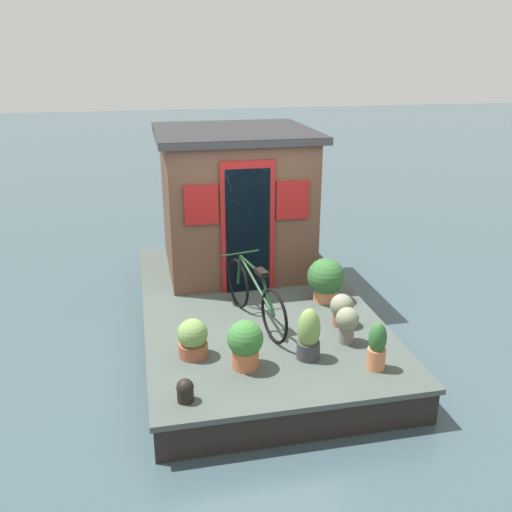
{
  "coord_description": "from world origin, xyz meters",
  "views": [
    {
      "loc": [
        -6.64,
        1.37,
        3.56
      ],
      "look_at": [
        -0.2,
        0.0,
        1.14
      ],
      "focal_mm": 39.41,
      "sensor_mm": 36.0,
      "label": 1
    }
  ],
  "objects_px": {
    "potted_plant_rosemary": "(347,322)",
    "potted_plant_geranium": "(342,308)",
    "potted_plant_lavender": "(309,335)",
    "potted_plant_mint": "(245,343)",
    "bicycle": "(255,296)",
    "potted_plant_thyme": "(193,339)",
    "potted_plant_sage": "(377,347)",
    "houseboat_cabin": "(235,200)",
    "mooring_bollard": "(185,390)",
    "potted_plant_basil": "(326,279)"
  },
  "relations": [
    {
      "from": "potted_plant_rosemary",
      "to": "potted_plant_basil",
      "type": "xyz_separation_m",
      "value": [
        1.14,
        -0.13,
        0.06
      ]
    },
    {
      "from": "potted_plant_sage",
      "to": "mooring_bollard",
      "type": "height_order",
      "value": "potted_plant_sage"
    },
    {
      "from": "potted_plant_mint",
      "to": "bicycle",
      "type": "bearing_deg",
      "value": -17.46
    },
    {
      "from": "potted_plant_lavender",
      "to": "potted_plant_mint",
      "type": "height_order",
      "value": "potted_plant_lavender"
    },
    {
      "from": "potted_plant_rosemary",
      "to": "potted_plant_geranium",
      "type": "bearing_deg",
      "value": -12.19
    },
    {
      "from": "potted_plant_mint",
      "to": "potted_plant_thyme",
      "type": "xyz_separation_m",
      "value": [
        0.34,
        0.51,
        -0.07
      ]
    },
    {
      "from": "potted_plant_basil",
      "to": "mooring_bollard",
      "type": "distance_m",
      "value": 2.78
    },
    {
      "from": "bicycle",
      "to": "potted_plant_basil",
      "type": "distance_m",
      "value": 1.13
    },
    {
      "from": "potted_plant_rosemary",
      "to": "mooring_bollard",
      "type": "bearing_deg",
      "value": 111.89
    },
    {
      "from": "potted_plant_geranium",
      "to": "mooring_bollard",
      "type": "height_order",
      "value": "potted_plant_geranium"
    },
    {
      "from": "houseboat_cabin",
      "to": "potted_plant_basil",
      "type": "relative_size",
      "value": 3.83
    },
    {
      "from": "potted_plant_lavender",
      "to": "mooring_bollard",
      "type": "height_order",
      "value": "potted_plant_lavender"
    },
    {
      "from": "potted_plant_thyme",
      "to": "potted_plant_geranium",
      "type": "bearing_deg",
      "value": -78.96
    },
    {
      "from": "houseboat_cabin",
      "to": "potted_plant_basil",
      "type": "bearing_deg",
      "value": -148.1
    },
    {
      "from": "potted_plant_rosemary",
      "to": "potted_plant_lavender",
      "type": "bearing_deg",
      "value": 114.3
    },
    {
      "from": "houseboat_cabin",
      "to": "mooring_bollard",
      "type": "height_order",
      "value": "houseboat_cabin"
    },
    {
      "from": "potted_plant_basil",
      "to": "potted_plant_geranium",
      "type": "height_order",
      "value": "potted_plant_basil"
    },
    {
      "from": "potted_plant_mint",
      "to": "potted_plant_thyme",
      "type": "distance_m",
      "value": 0.62
    },
    {
      "from": "houseboat_cabin",
      "to": "potted_plant_thyme",
      "type": "xyz_separation_m",
      "value": [
        -2.58,
        0.92,
        -0.83
      ]
    },
    {
      "from": "potted_plant_mint",
      "to": "potted_plant_lavender",
      "type": "bearing_deg",
      "value": -86.32
    },
    {
      "from": "potted_plant_lavender",
      "to": "potted_plant_rosemary",
      "type": "distance_m",
      "value": 0.57
    },
    {
      "from": "potted_plant_basil",
      "to": "mooring_bollard",
      "type": "bearing_deg",
      "value": 133.27
    },
    {
      "from": "potted_plant_geranium",
      "to": "potted_plant_lavender",
      "type": "bearing_deg",
      "value": 136.88
    },
    {
      "from": "bicycle",
      "to": "mooring_bollard",
      "type": "height_order",
      "value": "bicycle"
    },
    {
      "from": "bicycle",
      "to": "potted_plant_geranium",
      "type": "distance_m",
      "value": 1.05
    },
    {
      "from": "potted_plant_geranium",
      "to": "mooring_bollard",
      "type": "distance_m",
      "value": 2.3
    },
    {
      "from": "potted_plant_sage",
      "to": "mooring_bollard",
      "type": "relative_size",
      "value": 2.28
    },
    {
      "from": "potted_plant_thyme",
      "to": "mooring_bollard",
      "type": "relative_size",
      "value": 1.86
    },
    {
      "from": "potted_plant_lavender",
      "to": "potted_plant_geranium",
      "type": "height_order",
      "value": "potted_plant_lavender"
    },
    {
      "from": "potted_plant_rosemary",
      "to": "potted_plant_sage",
      "type": "height_order",
      "value": "potted_plant_sage"
    },
    {
      "from": "mooring_bollard",
      "to": "potted_plant_mint",
      "type": "bearing_deg",
      "value": -54.48
    },
    {
      "from": "potted_plant_lavender",
      "to": "potted_plant_sage",
      "type": "relative_size",
      "value": 1.1
    },
    {
      "from": "potted_plant_mint",
      "to": "potted_plant_geranium",
      "type": "distance_m",
      "value": 1.48
    },
    {
      "from": "potted_plant_lavender",
      "to": "mooring_bollard",
      "type": "distance_m",
      "value": 1.47
    },
    {
      "from": "potted_plant_rosemary",
      "to": "houseboat_cabin",
      "type": "bearing_deg",
      "value": 16.95
    },
    {
      "from": "potted_plant_sage",
      "to": "potted_plant_geranium",
      "type": "bearing_deg",
      "value": 0.76
    },
    {
      "from": "potted_plant_mint",
      "to": "mooring_bollard",
      "type": "xyz_separation_m",
      "value": [
        -0.48,
        0.67,
        -0.17
      ]
    },
    {
      "from": "potted_plant_rosemary",
      "to": "potted_plant_geranium",
      "type": "xyz_separation_m",
      "value": [
        0.42,
        -0.09,
        -0.03
      ]
    },
    {
      "from": "potted_plant_sage",
      "to": "potted_plant_thyme",
      "type": "bearing_deg",
      "value": 70.46
    },
    {
      "from": "bicycle",
      "to": "potted_plant_lavender",
      "type": "height_order",
      "value": "bicycle"
    },
    {
      "from": "houseboat_cabin",
      "to": "potted_plant_geranium",
      "type": "xyz_separation_m",
      "value": [
        -2.23,
        -0.9,
        -0.82
      ]
    },
    {
      "from": "potted_plant_lavender",
      "to": "potted_plant_rosemary",
      "type": "relative_size",
      "value": 1.36
    },
    {
      "from": "houseboat_cabin",
      "to": "potted_plant_thyme",
      "type": "relative_size",
      "value": 5.16
    },
    {
      "from": "bicycle",
      "to": "potted_plant_geranium",
      "type": "xyz_separation_m",
      "value": [
        -0.28,
        -1.0,
        -0.14
      ]
    },
    {
      "from": "potted_plant_basil",
      "to": "houseboat_cabin",
      "type": "bearing_deg",
      "value": 31.9
    },
    {
      "from": "houseboat_cabin",
      "to": "potted_plant_rosemary",
      "type": "xyz_separation_m",
      "value": [
        -2.65,
        -0.81,
        -0.79
      ]
    },
    {
      "from": "potted_plant_thyme",
      "to": "potted_plant_sage",
      "type": "bearing_deg",
      "value": -109.54
    },
    {
      "from": "potted_plant_geranium",
      "to": "mooring_bollard",
      "type": "relative_size",
      "value": 1.72
    },
    {
      "from": "potted_plant_lavender",
      "to": "potted_plant_sage",
      "type": "bearing_deg",
      "value": -119.28
    },
    {
      "from": "potted_plant_lavender",
      "to": "potted_plant_geranium",
      "type": "xyz_separation_m",
      "value": [
        0.65,
        -0.61,
        -0.05
      ]
    }
  ]
}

